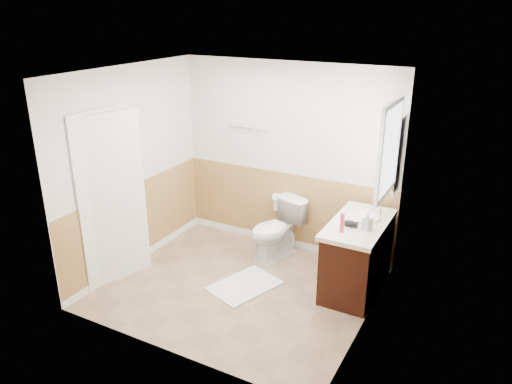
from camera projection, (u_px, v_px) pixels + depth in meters
The scene contains 32 objects.
floor at pixel (239, 288), 5.82m from camera, with size 3.00×3.00×0.00m, color #8C7051.
ceiling at pixel (235, 73), 4.92m from camera, with size 3.00×3.00×0.00m, color white.
wall_back at pixel (287, 158), 6.44m from camera, with size 3.00×3.00×0.00m, color silver.
wall_front at pixel (163, 235), 4.30m from camera, with size 3.00×3.00×0.00m, color silver.
wall_left at pixel (132, 169), 6.03m from camera, with size 3.00×3.00×0.00m, color silver.
wall_right at pixel (372, 215), 4.71m from camera, with size 3.00×3.00×0.00m, color silver.
wainscot_back at pixel (285, 211), 6.70m from camera, with size 3.00×3.00×0.00m, color #B58148.
wainscot_front at pixel (169, 307), 4.58m from camera, with size 3.00×3.00×0.00m, color #B58148.
wainscot_left at pixel (138, 225), 6.29m from camera, with size 2.60×2.60×0.00m, color #B58148.
wainscot_right at pixel (365, 283), 4.98m from camera, with size 2.60×2.60×0.00m, color #B58148.
toilet at pixel (276, 230), 6.40m from camera, with size 0.44×0.76×0.78m, color white.
bath_mat at pixel (244, 286), 5.84m from camera, with size 0.55×0.80×0.02m, color white.
vanity_cabinet at pixel (357, 258), 5.67m from camera, with size 0.55×1.10×0.80m, color black.
vanity_knob_left at pixel (330, 244), 5.67m from camera, with size 0.03×0.03×0.03m, color white.
vanity_knob_right at pixel (336, 237), 5.83m from camera, with size 0.03×0.03×0.03m, color #B8B8BF.
countertop at pixel (359, 224), 5.52m from camera, with size 0.60×1.15×0.05m, color silver.
sink_basin at pixel (364, 217), 5.63m from camera, with size 0.36×0.36×0.02m, color white.
faucet at pixel (380, 215), 5.53m from camera, with size 0.02×0.02×0.14m, color #B9BAC0.
lotion_bottle at pixel (342, 223), 5.24m from camera, with size 0.05×0.05×0.22m, color #C8334C.
soap_dispenser at pixel (367, 221), 5.30m from camera, with size 0.09×0.09×0.20m, color #9BA6AF.
hair_dryer_body at pixel (351, 224), 5.39m from camera, with size 0.07×0.07×0.14m, color black.
hair_dryer_handle at pixel (351, 224), 5.47m from camera, with size 0.03×0.03×0.07m, color black.
mirror_panel at pixel (399, 156), 5.52m from camera, with size 0.02×0.35×0.90m, color silver.
window_frame at pixel (389, 150), 5.02m from camera, with size 0.04×0.80×1.00m, color white.
window_glass at pixel (391, 150), 5.02m from camera, with size 0.01×0.70×0.90m, color white.
door at pixel (114, 200), 5.70m from camera, with size 0.05×0.80×2.04m, color white.
door_frame at pixel (109, 198), 5.73m from camera, with size 0.02×0.92×2.10m, color white.
door_knob at pixel (137, 197), 5.97m from camera, with size 0.06×0.06×0.06m, color silver.
towel_bar at pixel (248, 128), 6.51m from camera, with size 0.02×0.02×0.62m, color silver.
tp_holder_bar at pixel (277, 198), 6.62m from camera, with size 0.02×0.02×0.14m, color silver.
tp_roll at pixel (277, 198), 6.62m from camera, with size 0.11×0.11×0.10m, color white.
tp_sheet at pixel (277, 205), 6.66m from camera, with size 0.10×0.01×0.16m, color white.
Camera 1 is at (2.55, -4.33, 3.14)m, focal length 34.45 mm.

